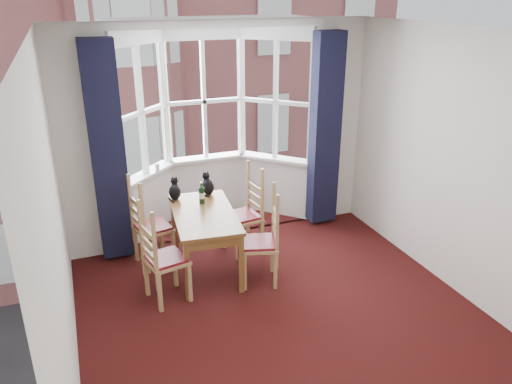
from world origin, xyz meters
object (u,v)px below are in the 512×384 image
candle_tall (157,168)px  dining_table (204,220)px  cat_right (208,186)px  chair_right_far (249,216)px  cat_left (175,191)px  wine_bottle (202,194)px  chair_left_far (146,230)px  chair_left_near (158,262)px  chair_right_near (267,244)px

candle_tall → dining_table: bearing=-76.1°
dining_table → cat_right: size_ratio=4.70×
dining_table → chair_right_far: (0.66, 0.28, -0.17)m
cat_left → cat_right: 0.42m
cat_left → wine_bottle: bearing=-42.8°
chair_left_far → chair_right_far: bearing=-2.6°
dining_table → chair_left_far: chair_left_far is taller
chair_left_near → chair_right_near: size_ratio=1.00×
cat_left → dining_table: bearing=-67.3°
cat_right → wine_bottle: bearing=-119.5°
chair_right_far → dining_table: bearing=-156.9°
dining_table → chair_right_near: chair_right_near is taller
dining_table → candle_tall: bearing=103.9°
chair_left_near → candle_tall: 1.78m
candle_tall → chair_left_far: bearing=-110.7°
candle_tall → chair_right_far: bearing=-44.3°
dining_table → chair_left_near: (-0.63, -0.48, -0.17)m
cat_left → wine_bottle: (0.27, -0.25, 0.01)m
chair_right_near → candle_tall: 1.98m
chair_right_near → cat_right: 1.17m
dining_table → chair_left_near: chair_left_near is taller
cat_left → chair_left_near: bearing=-112.6°
chair_left_near → chair_right_far: (1.29, 0.75, 0.00)m
cat_left → candle_tall: cat_left is taller
cat_right → cat_left: bearing=-178.1°
chair_left_far → dining_table: bearing=-28.2°
chair_left_far → candle_tall: candle_tall is taller
wine_bottle → cat_right: bearing=60.5°
chair_right_near → cat_left: cat_left is taller
chair_right_near → wine_bottle: (-0.53, 0.77, 0.39)m
chair_right_far → wine_bottle: wine_bottle is taller
chair_right_far → chair_left_near: bearing=-149.7°
cat_left → candle_tall: size_ratio=2.44×
cat_right → candle_tall: 0.84m
chair_left_near → cat_left: bearing=67.4°
chair_left_far → chair_right_far: size_ratio=1.00×
dining_table → chair_right_near: bearing=-40.4°
chair_left_near → dining_table: bearing=36.9°
chair_left_near → chair_right_far: size_ratio=1.00×
cat_right → candle_tall: size_ratio=2.53×
dining_table → wine_bottle: size_ratio=5.04×
chair_right_far → cat_left: bearing=164.4°
chair_left_far → chair_right_far: (1.28, -0.06, 0.00)m
dining_table → chair_right_near: 0.79m
chair_left_far → cat_right: (0.83, 0.20, 0.38)m
chair_left_near → chair_right_near: (1.22, -0.02, 0.00)m
chair_left_near → cat_left: 1.14m
chair_right_far → candle_tall: candle_tall is taller
chair_right_far → cat_left: size_ratio=3.33×
chair_right_near → chair_left_near: bearing=178.9°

